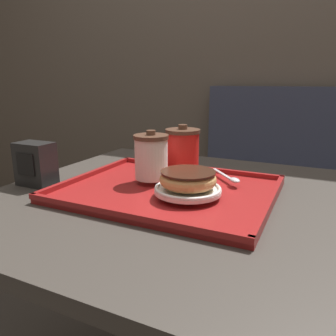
{
  "coord_description": "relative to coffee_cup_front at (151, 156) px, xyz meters",
  "views": [
    {
      "loc": [
        0.3,
        -0.69,
        1.02
      ],
      "look_at": [
        -0.03,
        -0.0,
        0.82
      ],
      "focal_mm": 35.0,
      "sensor_mm": 36.0,
      "label": 1
    }
  ],
  "objects": [
    {
      "name": "coffee_cup_front",
      "position": [
        0.0,
        0.0,
        0.0
      ],
      "size": [
        0.09,
        0.09,
        0.12
      ],
      "color": "white",
      "rests_on": "serving_tray"
    },
    {
      "name": "plate_with_chocolate_donut",
      "position": [
        0.13,
        -0.06,
        -0.05
      ],
      "size": [
        0.15,
        0.15,
        0.01
      ],
      "color": "white",
      "rests_on": "serving_tray"
    },
    {
      "name": "wall_behind",
      "position": [
        0.09,
        1.08,
        0.36
      ],
      "size": [
        8.0,
        0.05,
        2.4
      ],
      "color": "brown",
      "rests_on": "ground_plane"
    },
    {
      "name": "serving_tray",
      "position": [
        0.06,
        -0.03,
        -0.07
      ],
      "size": [
        0.49,
        0.4,
        0.02
      ],
      "color": "maroon",
      "rests_on": "cafe_table"
    },
    {
      "name": "booth_bench",
      "position": [
        0.38,
        0.84,
        -0.52
      ],
      "size": [
        1.1,
        0.44,
        1.0
      ],
      "color": "#33384C",
      "rests_on": "ground_plane"
    },
    {
      "name": "donut_chocolate_glazed",
      "position": [
        0.13,
        -0.06,
        -0.03
      ],
      "size": [
        0.13,
        0.13,
        0.04
      ],
      "color": "tan",
      "rests_on": "plate_with_chocolate_donut"
    },
    {
      "name": "coffee_cup_rear",
      "position": [
        0.04,
        0.11,
        0.0
      ],
      "size": [
        0.1,
        0.1,
        0.13
      ],
      "color": "red",
      "rests_on": "serving_tray"
    },
    {
      "name": "spoon",
      "position": [
        0.19,
        0.07,
        -0.05
      ],
      "size": [
        0.1,
        0.12,
        0.01
      ],
      "rotation": [
        0.0,
        0.0,
        5.44
      ],
      "color": "silver",
      "rests_on": "serving_tray"
    },
    {
      "name": "cafe_table",
      "position": [
        0.09,
        -0.02,
        -0.27
      ],
      "size": [
        0.88,
        0.84,
        0.76
      ],
      "color": "#38332D",
      "rests_on": "ground_plane"
    },
    {
      "name": "napkin_dispenser",
      "position": [
        -0.28,
        -0.11,
        -0.02
      ],
      "size": [
        0.1,
        0.06,
        0.11
      ],
      "color": "black",
      "rests_on": "cafe_table"
    }
  ]
}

